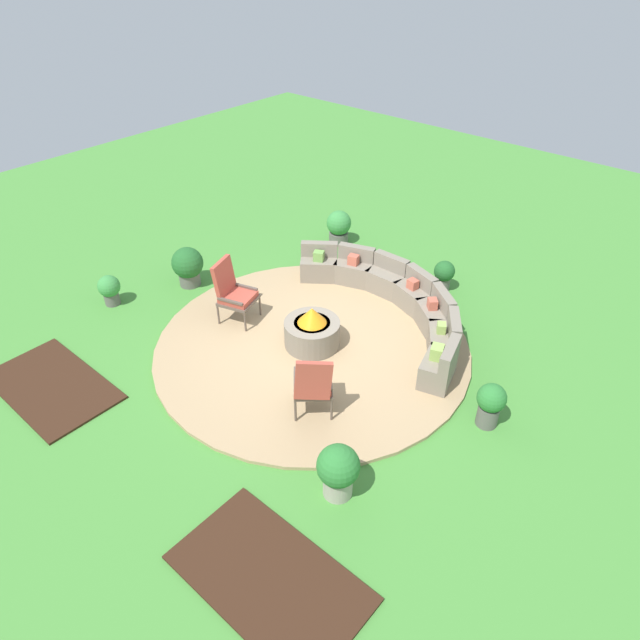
% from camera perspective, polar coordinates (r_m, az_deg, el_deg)
% --- Properties ---
extents(ground_plane, '(24.00, 24.00, 0.00)m').
position_cam_1_polar(ground_plane, '(9.61, -0.78, -2.71)').
color(ground_plane, '#478C38').
extents(patio_circle, '(5.29, 5.29, 0.06)m').
position_cam_1_polar(patio_circle, '(9.59, -0.78, -2.57)').
color(patio_circle, tan).
rests_on(patio_circle, ground_plane).
extents(mulch_bed_left, '(2.20, 1.26, 0.04)m').
position_cam_1_polar(mulch_bed_left, '(9.75, -25.36, -6.04)').
color(mulch_bed_left, '#382114').
rests_on(mulch_bed_left, ground_plane).
extents(mulch_bed_right, '(2.20, 1.26, 0.04)m').
position_cam_1_polar(mulch_bed_right, '(6.87, -5.11, -24.44)').
color(mulch_bed_right, '#382114').
rests_on(mulch_bed_right, ground_plane).
extents(fire_pit, '(0.93, 0.93, 0.73)m').
position_cam_1_polar(fire_pit, '(9.40, -0.80, -1.06)').
color(fire_pit, gray).
rests_on(fire_pit, patio_circle).
extents(curved_stone_bench, '(4.11, 2.19, 0.72)m').
position_cam_1_polar(curved_stone_bench, '(10.21, 7.64, 1.96)').
color(curved_stone_bench, gray).
rests_on(curved_stone_bench, patio_circle).
extents(lounge_chair_front_left, '(0.74, 0.72, 1.14)m').
position_cam_1_polar(lounge_chair_front_left, '(9.97, -8.78, 2.91)').
color(lounge_chair_front_left, brown).
rests_on(lounge_chair_front_left, patio_circle).
extents(lounge_chair_front_right, '(0.81, 0.83, 1.05)m').
position_cam_1_polar(lounge_chair_front_right, '(8.01, -0.72, -6.34)').
color(lounge_chair_front_right, brown).
rests_on(lounge_chair_front_right, patio_circle).
extents(potted_plant_0, '(0.40, 0.40, 0.61)m').
position_cam_1_polar(potted_plant_0, '(11.16, 12.39, 4.55)').
color(potted_plant_0, '#605B56').
rests_on(potted_plant_0, ground_plane).
extents(potted_plant_1, '(0.61, 0.61, 0.79)m').
position_cam_1_polar(potted_plant_1, '(11.31, -13.17, 5.38)').
color(potted_plant_1, '#605B56').
rests_on(potted_plant_1, ground_plane).
extents(potted_plant_2, '(0.42, 0.42, 0.71)m').
position_cam_1_polar(potted_plant_2, '(8.35, 16.81, -8.00)').
color(potted_plant_2, '#605B56').
rests_on(potted_plant_2, ground_plane).
extents(potted_plant_3, '(0.54, 0.54, 0.75)m').
position_cam_1_polar(potted_plant_3, '(12.58, 1.91, 9.42)').
color(potted_plant_3, '#605B56').
rests_on(potted_plant_3, ground_plane).
extents(potted_plant_4, '(0.54, 0.54, 0.78)m').
position_cam_1_polar(potted_plant_4, '(7.17, 1.84, -14.85)').
color(potted_plant_4, '#A89E8E').
rests_on(potted_plant_4, ground_plane).
extents(potted_plant_5, '(0.41, 0.41, 0.59)m').
position_cam_1_polar(potted_plant_5, '(11.18, -20.44, 2.97)').
color(potted_plant_5, '#605B56').
rests_on(potted_plant_5, ground_plane).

